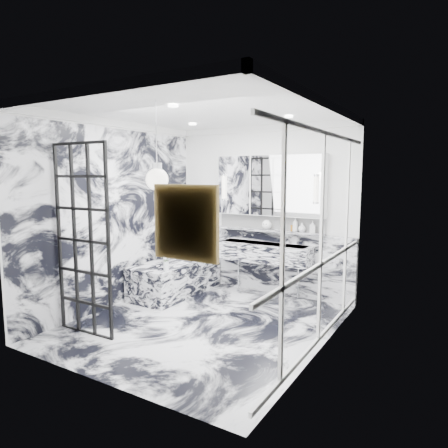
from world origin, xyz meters
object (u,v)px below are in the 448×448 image
Objects in this scene: crittall_door at (83,241)px; mirror_cabinet at (269,186)px; trough_sink at (264,252)px; bathtub at (176,277)px.

mirror_cabinet is at bearing 64.58° from crittall_door.
trough_sink is 0.84× the size of mirror_cabinet.
crittall_door is at bearing -114.32° from mirror_cabinet.
crittall_door reaches higher than mirror_cabinet.
mirror_cabinet is 1.15× the size of bathtub.
crittall_door is 2.14m from bathtub.
bathtub is (-0.07, 1.94, -0.91)m from crittall_door.
mirror_cabinet is (1.25, 2.77, 0.63)m from crittall_door.
crittall_door reaches higher than bathtub.
crittall_door is 3.10m from mirror_cabinet.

